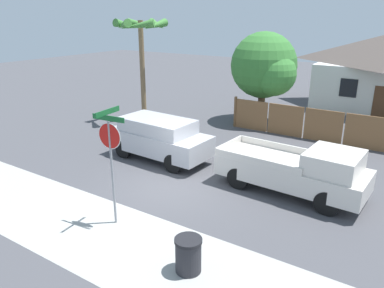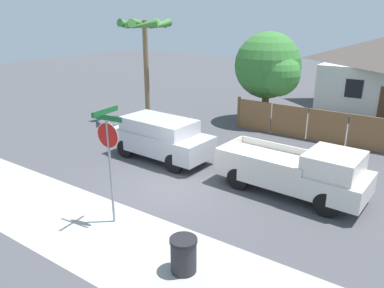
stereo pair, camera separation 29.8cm
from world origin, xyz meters
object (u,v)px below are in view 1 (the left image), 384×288
at_px(palm_tree, 141,34).
at_px(stop_sign, 110,147).
at_px(orange_pickup, 298,170).
at_px(oak_tree, 266,67).
at_px(red_suv, 159,137).
at_px(trash_bin, 188,255).

height_order(palm_tree, stop_sign, palm_tree).
bearing_deg(orange_pickup, stop_sign, -125.54).
distance_m(oak_tree, stop_sign, 12.80).
bearing_deg(red_suv, orange_pickup, 2.97).
bearing_deg(trash_bin, red_suv, 133.00).
bearing_deg(oak_tree, orange_pickup, -59.71).
xyz_separation_m(red_suv, orange_pickup, (6.02, -0.02, -0.11)).
bearing_deg(stop_sign, oak_tree, 87.61).
distance_m(oak_tree, trash_bin, 14.22).
height_order(red_suv, trash_bin, red_suv).
bearing_deg(stop_sign, palm_tree, 120.14).
distance_m(palm_tree, trash_bin, 14.65).
bearing_deg(orange_pickup, red_suv, -177.03).
bearing_deg(stop_sign, red_suv, 107.91).
xyz_separation_m(palm_tree, trash_bin, (9.75, -9.98, -4.46)).
height_order(palm_tree, red_suv, palm_tree).
relative_size(palm_tree, orange_pickup, 1.10).
relative_size(palm_tree, stop_sign, 1.63).
relative_size(palm_tree, trash_bin, 6.37).
distance_m(oak_tree, palm_tree, 7.12).
distance_m(palm_tree, stop_sign, 11.71).
relative_size(red_suv, orange_pickup, 0.88).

